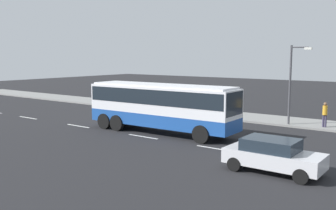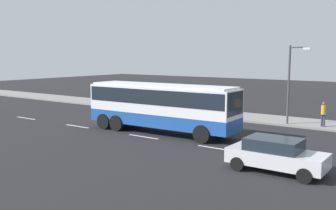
{
  "view_description": "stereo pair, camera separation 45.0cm",
  "coord_description": "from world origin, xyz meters",
  "px_view_note": "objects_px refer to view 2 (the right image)",
  "views": [
    {
      "loc": [
        14.45,
        -20.67,
        5.2
      ],
      "look_at": [
        -0.75,
        -0.25,
        1.9
      ],
      "focal_mm": 41.03,
      "sensor_mm": 36.0,
      "label": 1
    },
    {
      "loc": [
        14.09,
        -20.94,
        5.2
      ],
      "look_at": [
        -0.75,
        -0.25,
        1.9
      ],
      "focal_mm": 41.03,
      "sensor_mm": 36.0,
      "label": 2
    }
  ],
  "objects_px": {
    "car_silver_hatch": "(276,154)",
    "pedestrian_near_curb": "(323,112)",
    "street_lamp": "(291,79)",
    "coach_bus": "(161,103)"
  },
  "relations": [
    {
      "from": "car_silver_hatch",
      "to": "street_lamp",
      "type": "distance_m",
      "value": 12.34
    },
    {
      "from": "car_silver_hatch",
      "to": "street_lamp",
      "type": "height_order",
      "value": "street_lamp"
    },
    {
      "from": "coach_bus",
      "to": "pedestrian_near_curb",
      "type": "distance_m",
      "value": 11.66
    },
    {
      "from": "coach_bus",
      "to": "street_lamp",
      "type": "bearing_deg",
      "value": 49.48
    },
    {
      "from": "pedestrian_near_curb",
      "to": "street_lamp",
      "type": "bearing_deg",
      "value": -79.42
    },
    {
      "from": "coach_bus",
      "to": "pedestrian_near_curb",
      "type": "height_order",
      "value": "coach_bus"
    },
    {
      "from": "car_silver_hatch",
      "to": "pedestrian_near_curb",
      "type": "xyz_separation_m",
      "value": [
        -0.89,
        11.94,
        0.37
      ]
    },
    {
      "from": "coach_bus",
      "to": "pedestrian_near_curb",
      "type": "xyz_separation_m",
      "value": [
        8.48,
        7.95,
        -0.86
      ]
    },
    {
      "from": "car_silver_hatch",
      "to": "pedestrian_near_curb",
      "type": "relative_size",
      "value": 2.42
    },
    {
      "from": "coach_bus",
      "to": "car_silver_hatch",
      "type": "bearing_deg",
      "value": -24.48
    }
  ]
}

